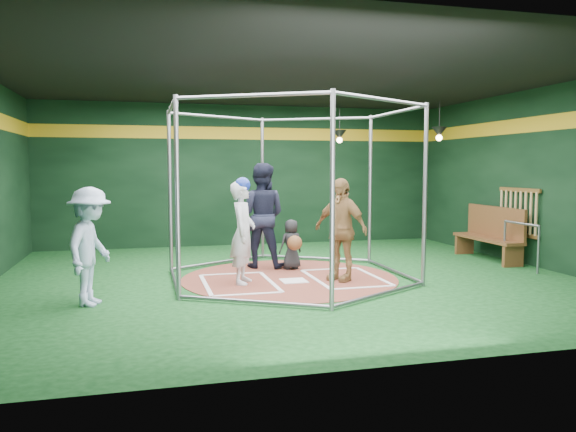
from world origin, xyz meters
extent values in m
cube|color=#0C3813|center=(0.00, 0.00, -0.01)|extent=(10.00, 9.00, 0.02)
cube|color=black|center=(0.00, 0.00, 3.50)|extent=(10.00, 9.00, 0.02)
cube|color=black|center=(0.00, 4.50, 1.75)|extent=(10.00, 0.10, 3.50)
cube|color=black|center=(0.00, -4.50, 1.75)|extent=(10.00, 0.10, 3.50)
cube|color=black|center=(5.00, 0.00, 1.75)|extent=(0.10, 9.00, 3.50)
cube|color=gold|center=(0.00, 4.47, 2.80)|extent=(10.00, 0.01, 0.30)
cube|color=gold|center=(4.97, 0.00, 2.80)|extent=(0.01, 9.00, 0.30)
cylinder|color=brown|center=(0.00, 0.00, 0.01)|extent=(3.80, 3.80, 0.01)
cube|color=white|center=(0.00, -0.30, 0.02)|extent=(0.43, 0.43, 0.01)
cube|color=white|center=(-0.95, 0.60, 0.02)|extent=(1.10, 0.07, 0.01)
cube|color=white|center=(-0.95, -1.10, 0.02)|extent=(1.10, 0.07, 0.01)
cube|color=white|center=(-1.50, -0.25, 0.02)|extent=(0.07, 1.70, 0.01)
cube|color=white|center=(-0.40, -0.25, 0.02)|extent=(0.07, 1.70, 0.01)
cube|color=white|center=(0.95, 0.60, 0.02)|extent=(1.10, 0.07, 0.01)
cube|color=white|center=(0.95, -1.10, 0.02)|extent=(1.10, 0.07, 0.01)
cube|color=white|center=(0.40, -0.25, 0.02)|extent=(0.07, 1.70, 0.01)
cube|color=white|center=(1.50, -0.25, 0.02)|extent=(0.07, 1.70, 0.01)
cylinder|color=gray|center=(1.99, 1.15, 1.50)|extent=(0.07, 0.07, 3.00)
cylinder|color=gray|center=(0.00, 2.30, 1.50)|extent=(0.07, 0.07, 3.00)
cylinder|color=gray|center=(-1.99, 1.15, 1.50)|extent=(0.07, 0.07, 3.00)
cylinder|color=gray|center=(-1.99, -1.15, 1.50)|extent=(0.07, 0.07, 3.00)
cylinder|color=gray|center=(0.00, -2.30, 1.50)|extent=(0.07, 0.07, 3.00)
cylinder|color=gray|center=(1.99, -1.15, 1.50)|extent=(0.07, 0.07, 3.00)
cylinder|color=gray|center=(1.00, 1.72, 2.95)|extent=(2.02, 1.20, 0.06)
cylinder|color=gray|center=(1.00, 1.72, 0.05)|extent=(2.02, 1.20, 0.06)
cylinder|color=gray|center=(-1.00, 1.72, 2.95)|extent=(2.02, 1.20, 0.06)
cylinder|color=gray|center=(-1.00, 1.72, 0.05)|extent=(2.02, 1.20, 0.06)
cylinder|color=gray|center=(-1.99, 0.00, 2.95)|extent=(0.06, 2.30, 0.06)
cylinder|color=gray|center=(-1.99, 0.00, 0.05)|extent=(0.06, 2.30, 0.06)
cylinder|color=gray|center=(-1.00, -1.73, 2.95)|extent=(2.02, 1.20, 0.06)
cylinder|color=gray|center=(-1.00, -1.73, 0.05)|extent=(2.02, 1.20, 0.06)
cylinder|color=gray|center=(1.00, -1.73, 2.95)|extent=(2.02, 1.20, 0.06)
cylinder|color=gray|center=(1.00, -1.73, 0.05)|extent=(2.02, 1.20, 0.06)
cylinder|color=gray|center=(1.99, 0.00, 2.95)|extent=(0.06, 2.30, 0.06)
cylinder|color=gray|center=(1.99, 0.00, 0.05)|extent=(0.06, 2.30, 0.06)
cube|color=brown|center=(4.94, 0.40, 1.50)|extent=(0.05, 1.25, 0.08)
cube|color=brown|center=(4.94, 0.40, 0.60)|extent=(0.05, 1.25, 0.08)
cylinder|color=tan|center=(4.92, -0.15, 1.05)|extent=(0.06, 0.06, 0.85)
cylinder|color=tan|center=(4.92, 0.01, 1.05)|extent=(0.06, 0.06, 0.85)
cylinder|color=tan|center=(4.92, 0.16, 1.05)|extent=(0.06, 0.06, 0.85)
cylinder|color=tan|center=(4.92, 0.32, 1.05)|extent=(0.06, 0.06, 0.85)
cylinder|color=tan|center=(4.92, 0.48, 1.05)|extent=(0.06, 0.06, 0.85)
cylinder|color=tan|center=(4.92, 0.64, 1.05)|extent=(0.06, 0.06, 0.85)
cylinder|color=tan|center=(4.92, 0.79, 1.05)|extent=(0.06, 0.06, 0.85)
cylinder|color=tan|center=(4.92, 0.95, 1.05)|extent=(0.06, 0.06, 0.85)
cone|color=black|center=(2.20, 3.60, 2.75)|extent=(0.34, 0.34, 0.22)
sphere|color=#FFD899|center=(2.20, 3.60, 2.62)|extent=(0.14, 0.14, 0.14)
cylinder|color=black|center=(2.20, 3.60, 3.10)|extent=(0.02, 0.02, 0.70)
cone|color=black|center=(4.00, 2.00, 2.75)|extent=(0.34, 0.34, 0.22)
sphere|color=#FFD899|center=(4.00, 2.00, 2.62)|extent=(0.14, 0.14, 0.14)
cylinder|color=black|center=(4.00, 2.00, 3.10)|extent=(0.02, 0.02, 0.70)
imported|color=#BBBBC1|center=(-0.87, -0.25, 0.87)|extent=(0.61, 0.73, 1.71)
sphere|color=navy|center=(-0.87, -0.25, 1.67)|extent=(0.26, 0.26, 0.26)
imported|color=tan|center=(0.80, -0.41, 0.89)|extent=(0.96, 1.09, 1.77)
imported|color=black|center=(0.25, 0.82, 0.49)|extent=(0.52, 0.40, 0.96)
sphere|color=brown|center=(0.25, 0.57, 0.55)|extent=(0.28, 0.28, 0.28)
imported|color=black|center=(-0.27, 1.17, 1.03)|extent=(1.21, 1.10, 2.03)
imported|color=#ADC6E5|center=(-3.21, -1.15, 0.84)|extent=(0.93, 1.23, 1.68)
cube|color=brown|center=(4.55, 0.87, 0.45)|extent=(0.45, 1.94, 0.06)
cube|color=brown|center=(4.73, 0.87, 0.81)|extent=(0.06, 1.94, 0.65)
cube|color=brown|center=(4.55, 0.01, 0.22)|extent=(0.43, 0.09, 0.43)
cube|color=brown|center=(4.55, 1.74, 0.22)|extent=(0.43, 0.09, 0.43)
cylinder|color=gray|center=(4.55, -0.72, 0.45)|extent=(0.05, 0.05, 0.90)
cylinder|color=gray|center=(4.55, 0.28, 0.45)|extent=(0.05, 0.05, 0.90)
cylinder|color=gray|center=(4.55, -0.22, 0.88)|extent=(0.05, 1.00, 0.05)
camera|label=1|loc=(-2.46, -9.46, 1.96)|focal=35.00mm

